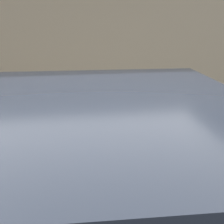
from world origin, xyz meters
TOP-DOWN VIEW (x-y plane):
  - sidewalk at (0.00, 2.20)m, footprint 24.00×2.80m
  - parking_meter at (0.44, 1.30)m, footprint 0.19×0.12m

SIDE VIEW (x-z plane):
  - sidewalk at x=0.00m, z-range 0.00..0.13m
  - parking_meter at x=0.44m, z-range 0.44..1.93m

